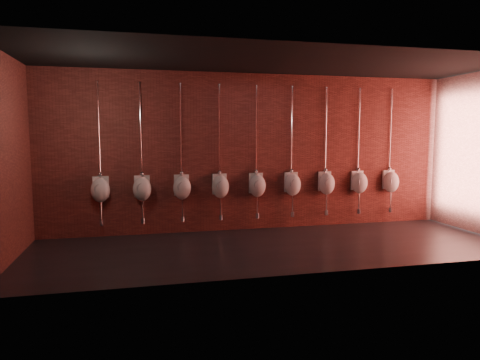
# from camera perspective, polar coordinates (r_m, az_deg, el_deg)

# --- Properties ---
(ground) EXTENTS (8.50, 8.50, 0.00)m
(ground) POSITION_cam_1_polar(r_m,az_deg,el_deg) (7.64, 4.80, -8.86)
(ground) COLOR black
(ground) RESTS_ON ground
(room_shell) EXTENTS (8.54, 3.04, 3.22)m
(room_shell) POSITION_cam_1_polar(r_m,az_deg,el_deg) (7.38, 4.94, 6.41)
(room_shell) COLOR black
(room_shell) RESTS_ON ground
(urinal_0) EXTENTS (0.39, 0.35, 2.71)m
(urinal_0) POSITION_cam_1_polar(r_m,az_deg,el_deg) (8.49, -18.12, -1.18)
(urinal_0) COLOR white
(urinal_0) RESTS_ON ground
(urinal_1) EXTENTS (0.39, 0.35, 2.71)m
(urinal_1) POSITION_cam_1_polar(r_m,az_deg,el_deg) (8.45, -12.93, -1.06)
(urinal_1) COLOR white
(urinal_1) RESTS_ON ground
(urinal_2) EXTENTS (0.39, 0.35, 2.71)m
(urinal_2) POSITION_cam_1_polar(r_m,az_deg,el_deg) (8.49, -7.74, -0.93)
(urinal_2) COLOR white
(urinal_2) RESTS_ON ground
(urinal_3) EXTENTS (0.39, 0.35, 2.71)m
(urinal_3) POSITION_cam_1_polar(r_m,az_deg,el_deg) (8.60, -2.64, -0.80)
(urinal_3) COLOR white
(urinal_3) RESTS_ON ground
(urinal_4) EXTENTS (0.39, 0.35, 2.71)m
(urinal_4) POSITION_cam_1_polar(r_m,az_deg,el_deg) (8.77, 2.30, -0.66)
(urinal_4) COLOR white
(urinal_4) RESTS_ON ground
(urinal_5) EXTENTS (0.39, 0.35, 2.71)m
(urinal_5) POSITION_cam_1_polar(r_m,az_deg,el_deg) (9.00, 7.02, -0.52)
(urinal_5) COLOR white
(urinal_5) RESTS_ON ground
(urinal_6) EXTENTS (0.39, 0.35, 2.71)m
(urinal_6) POSITION_cam_1_polar(r_m,az_deg,el_deg) (9.30, 11.47, -0.39)
(urinal_6) COLOR white
(urinal_6) RESTS_ON ground
(urinal_7) EXTENTS (0.39, 0.35, 2.71)m
(urinal_7) POSITION_cam_1_polar(r_m,az_deg,el_deg) (9.64, 15.62, -0.27)
(urinal_7) COLOR white
(urinal_7) RESTS_ON ground
(urinal_8) EXTENTS (0.39, 0.35, 2.71)m
(urinal_8) POSITION_cam_1_polar(r_m,az_deg,el_deg) (10.03, 19.47, -0.15)
(urinal_8) COLOR white
(urinal_8) RESTS_ON ground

